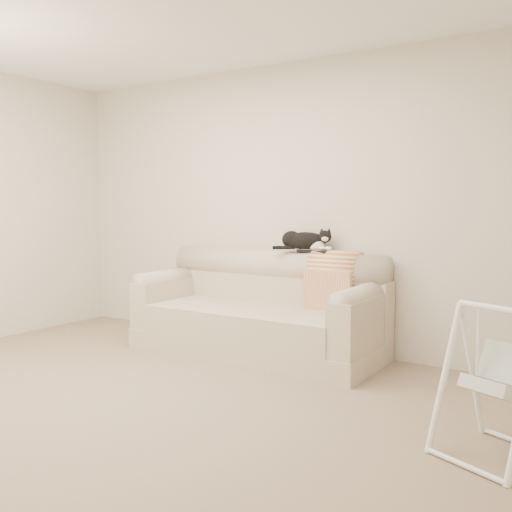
{
  "coord_description": "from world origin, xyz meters",
  "views": [
    {
      "loc": [
        2.67,
        -2.6,
        1.3
      ],
      "look_at": [
        0.16,
        1.27,
        0.9
      ],
      "focal_mm": 40.0,
      "sensor_mm": 36.0,
      "label": 1
    }
  ],
  "objects_px": {
    "tuxedo_cat": "(305,241)",
    "baby_swing": "(497,382)",
    "sofa": "(261,313)",
    "remote_a": "(307,251)",
    "remote_b": "(319,252)"
  },
  "relations": [
    {
      "from": "tuxedo_cat",
      "to": "baby_swing",
      "type": "height_order",
      "value": "tuxedo_cat"
    },
    {
      "from": "sofa",
      "to": "tuxedo_cat",
      "type": "xyz_separation_m",
      "value": [
        0.32,
        0.24,
        0.65
      ]
    },
    {
      "from": "remote_a",
      "to": "sofa",
      "type": "bearing_deg",
      "value": -146.28
    },
    {
      "from": "sofa",
      "to": "remote_a",
      "type": "xyz_separation_m",
      "value": [
        0.34,
        0.23,
        0.56
      ]
    },
    {
      "from": "sofa",
      "to": "tuxedo_cat",
      "type": "height_order",
      "value": "tuxedo_cat"
    },
    {
      "from": "tuxedo_cat",
      "to": "baby_swing",
      "type": "distance_m",
      "value": 2.38
    },
    {
      "from": "remote_a",
      "to": "remote_b",
      "type": "height_order",
      "value": "remote_a"
    },
    {
      "from": "tuxedo_cat",
      "to": "baby_swing",
      "type": "relative_size",
      "value": 0.64
    },
    {
      "from": "remote_a",
      "to": "baby_swing",
      "type": "bearing_deg",
      "value": -36.68
    },
    {
      "from": "sofa",
      "to": "baby_swing",
      "type": "bearing_deg",
      "value": -27.63
    },
    {
      "from": "remote_a",
      "to": "baby_swing",
      "type": "relative_size",
      "value": 0.23
    },
    {
      "from": "sofa",
      "to": "baby_swing",
      "type": "distance_m",
      "value": 2.45
    },
    {
      "from": "remote_b",
      "to": "baby_swing",
      "type": "relative_size",
      "value": 0.22
    },
    {
      "from": "sofa",
      "to": "remote_b",
      "type": "xyz_separation_m",
      "value": [
        0.46,
        0.21,
        0.56
      ]
    },
    {
      "from": "baby_swing",
      "to": "remote_b",
      "type": "bearing_deg",
      "value": 141.7
    }
  ]
}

